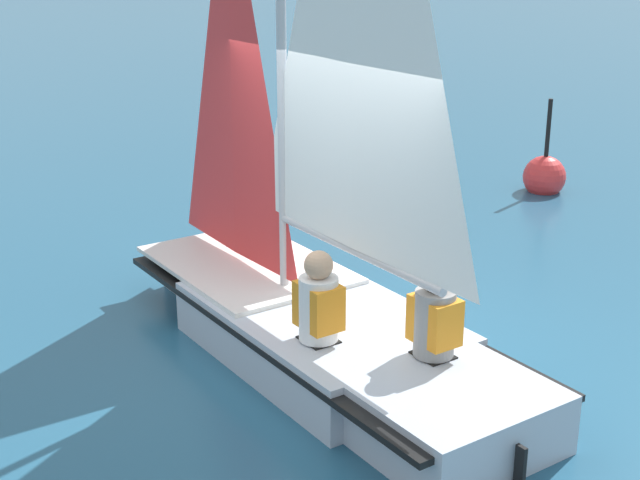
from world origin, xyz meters
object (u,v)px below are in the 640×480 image
object	(u,v)px
sailboat_main	(321,275)
sailor_crew	(434,334)
sailor_helm	(319,319)
buoy_marker	(544,176)

from	to	relation	value
sailboat_main	sailor_crew	bearing A→B (deg)	-170.29
sailboat_main	sailor_helm	xyz separation A→B (m)	(-0.27, 0.52, -0.13)
sailor_crew	buoy_marker	size ratio (longest dim) A/B	0.85
sailor_crew	sailor_helm	bearing A→B (deg)	38.40
sailor_crew	buoy_marker	world-z (taller)	buoy_marker
buoy_marker	sailboat_main	bearing A→B (deg)	87.81
sailboat_main	sailor_crew	size ratio (longest dim) A/B	4.65
sailboat_main	buoy_marker	xyz separation A→B (m)	(-0.23, -5.95, -0.53)
sailboat_main	sailor_crew	world-z (taller)	sailboat_main
sailboat_main	sailor_helm	bearing A→B (deg)	144.23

